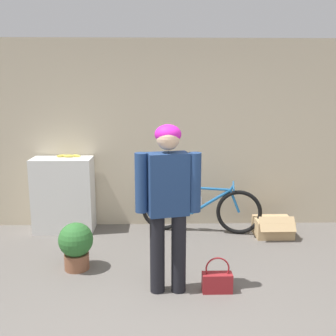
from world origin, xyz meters
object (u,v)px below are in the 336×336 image
object	(u,v)px
person	(168,196)
cardboard_box	(273,227)
bicycle	(200,209)
handbag	(217,281)
potted_plant	(76,244)
banana	(69,156)

from	to	relation	value
person	cardboard_box	size ratio (longest dim) A/B	3.35
bicycle	cardboard_box	size ratio (longest dim) A/B	3.35
handbag	potted_plant	size ratio (longest dim) A/B	0.68
potted_plant	bicycle	bearing A→B (deg)	36.57
bicycle	handbag	world-z (taller)	bicycle
banana	bicycle	bearing A→B (deg)	-5.43
handbag	potted_plant	distance (m)	1.57
bicycle	cardboard_box	world-z (taller)	bicycle
banana	potted_plant	xyz separation A→B (m)	(0.32, -1.26, -0.75)
person	potted_plant	size ratio (longest dim) A/B	3.10
bicycle	cardboard_box	distance (m)	1.00
banana	handbag	xyz separation A→B (m)	(1.78, -1.79, -0.93)
potted_plant	handbag	bearing A→B (deg)	-19.87
bicycle	potted_plant	world-z (taller)	bicycle
cardboard_box	bicycle	bearing A→B (deg)	170.18
person	handbag	size ratio (longest dim) A/B	4.54
banana	cardboard_box	distance (m)	2.92
handbag	cardboard_box	distance (m)	1.75
person	cardboard_box	xyz separation A→B (m)	(1.44, 1.42, -0.84)
bicycle	banana	xyz separation A→B (m)	(-1.79, 0.17, 0.71)
bicycle	handbag	size ratio (longest dim) A/B	4.54
person	bicycle	world-z (taller)	person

